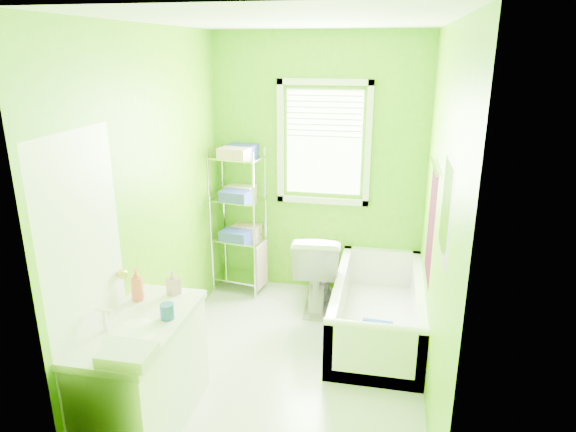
% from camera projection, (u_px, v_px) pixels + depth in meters
% --- Properties ---
extents(ground, '(2.90, 2.90, 0.00)m').
position_uv_depth(ground, '(290.00, 363.00, 4.15)').
color(ground, silver).
rests_on(ground, ground).
extents(room_envelope, '(2.14, 2.94, 2.62)m').
position_uv_depth(room_envelope, '(290.00, 178.00, 3.67)').
color(room_envelope, '#58AA08').
rests_on(room_envelope, ground).
extents(window, '(0.92, 0.05, 1.22)m').
position_uv_depth(window, '(324.00, 137.00, 4.97)').
color(window, white).
rests_on(window, ground).
extents(door, '(0.09, 0.80, 2.00)m').
position_uv_depth(door, '(90.00, 296.00, 3.11)').
color(door, white).
rests_on(door, ground).
extents(right_wall_decor, '(0.04, 1.48, 1.17)m').
position_uv_depth(right_wall_decor, '(436.00, 218.00, 3.53)').
color(right_wall_decor, '#3C0718').
rests_on(right_wall_decor, ground).
extents(bathtub, '(0.76, 1.63, 0.53)m').
position_uv_depth(bathtub, '(377.00, 317.00, 4.53)').
color(bathtub, white).
rests_on(bathtub, ground).
extents(toilet, '(0.50, 0.80, 0.79)m').
position_uv_depth(toilet, '(318.00, 269.00, 4.98)').
color(toilet, white).
rests_on(toilet, ground).
extents(vanity, '(0.55, 1.03, 1.01)m').
position_uv_depth(vanity, '(143.00, 372.00, 3.35)').
color(vanity, white).
rests_on(vanity, ground).
extents(wire_shelf_unit, '(0.55, 0.44, 1.53)m').
position_uv_depth(wire_shelf_unit, '(240.00, 205.00, 5.16)').
color(wire_shelf_unit, silver).
rests_on(wire_shelf_unit, ground).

